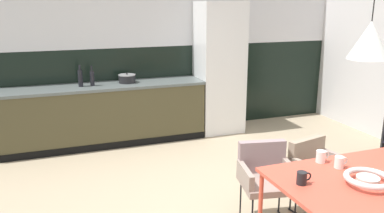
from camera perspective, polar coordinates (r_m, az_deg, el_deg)
back_wall_splashback_dark at (r=6.44m, az=-3.38°, el=2.70°), size 6.05×0.12×1.38m
back_wall_panel_upper at (r=6.30m, az=-3.57°, el=15.01°), size 6.05×0.12×1.38m
kitchen_counter at (r=5.93m, az=-14.03°, el=-1.24°), size 3.27×0.63×0.89m
refrigerator_column at (r=6.30m, az=3.97°, el=5.60°), size 0.70×0.60×2.07m
armchair_corner_seat at (r=3.80m, az=10.63°, el=-9.31°), size 0.56×0.55×0.77m
armchair_head_of_table at (r=4.11m, az=17.59°, el=-8.14°), size 0.57×0.57×0.73m
fruit_bowl at (r=3.17m, az=24.19°, el=-9.57°), size 0.34×0.34×0.08m
mug_white_ceramic at (r=3.46m, az=18.24°, el=-6.89°), size 0.12×0.08×0.10m
mug_short_terracotta at (r=3.02m, az=15.70°, el=-9.96°), size 0.12×0.07×0.10m
mug_wide_latte at (r=3.40m, az=20.64°, el=-7.56°), size 0.12×0.07×0.10m
cooking_pot at (r=5.92m, az=-9.40°, el=4.03°), size 0.25×0.25×0.15m
bottle_wine_green at (r=5.78m, az=-15.90°, el=4.04°), size 0.07×0.07×0.31m
bottle_oil_tall at (r=5.79m, az=-14.29°, el=4.02°), size 0.06×0.06×0.29m
pendant_lamp_over_table_near at (r=3.00m, az=24.39°, el=8.75°), size 0.29×0.29×1.04m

